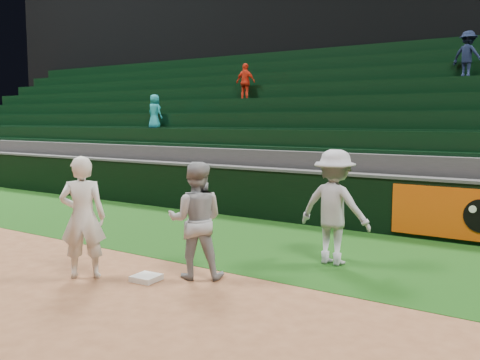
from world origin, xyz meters
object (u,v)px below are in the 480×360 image
Objects in this scene: first_base at (146,278)px; baserunner at (196,220)px; first_baseman at (83,217)px; base_coach at (334,207)px.

baserunner is (0.52, 0.55, 0.85)m from first_base.
first_baseman is at bearing 1.93° from baserunner.
first_base is 1.14m from baserunner.
first_base is at bearing 53.42° from base_coach.
first_base is 0.21× the size of baserunner.
first_base is at bearing 14.85° from baserunner.
baserunner is at bearing 55.01° from base_coach.
first_baseman is 1.05× the size of baserunner.
first_base is 3.25m from base_coach.
baserunner is (1.42, 0.96, -0.04)m from first_baseman.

